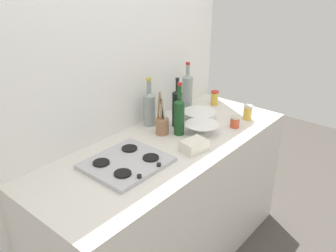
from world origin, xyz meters
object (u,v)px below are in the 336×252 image
(wine_bottle_mid_right, at_px, (187,91))
(butter_dish, at_px, (194,146))
(mixing_bowl, at_px, (202,128))
(utensil_crock, at_px, (162,124))
(condiment_jar_spare, at_px, (248,112))
(condiment_jar_front, at_px, (215,98))
(stovetop_hob, at_px, (127,163))
(wine_bottle_mid_left, at_px, (177,107))
(plate_stack, at_px, (199,115))
(wine_bottle_rightmost, at_px, (149,107))
(condiment_jar_rear, at_px, (235,122))
(wine_bottle_leftmost, at_px, (179,115))

(wine_bottle_mid_right, distance_m, butter_dish, 0.66)
(mixing_bowl, relative_size, utensil_crock, 0.75)
(butter_dish, xyz_separation_m, condiment_jar_spare, (0.62, -0.01, 0.02))
(condiment_jar_front, bearing_deg, utensil_crock, -177.43)
(stovetop_hob, height_order, butter_dish, butter_dish)
(wine_bottle_mid_left, bearing_deg, condiment_jar_front, 2.49)
(plate_stack, bearing_deg, wine_bottle_mid_right, 64.04)
(condiment_jar_spare, bearing_deg, stovetop_hob, 168.69)
(wine_bottle_rightmost, bearing_deg, wine_bottle_mid_right, -3.60)
(condiment_jar_rear, bearing_deg, condiment_jar_spare, 0.22)
(utensil_crock, bearing_deg, wine_bottle_mid_right, 16.75)
(plate_stack, distance_m, mixing_bowl, 0.25)
(wine_bottle_mid_right, relative_size, condiment_jar_rear, 4.62)
(wine_bottle_mid_left, bearing_deg, butter_dish, -125.43)
(stovetop_hob, distance_m, wine_bottle_mid_right, 0.90)
(wine_bottle_mid_right, xyz_separation_m, condiment_jar_front, (0.22, -0.10, -0.09))
(stovetop_hob, height_order, condiment_jar_front, condiment_jar_front)
(butter_dish, relative_size, condiment_jar_spare, 1.46)
(stovetop_hob, distance_m, condiment_jar_rear, 0.84)
(utensil_crock, height_order, condiment_jar_front, utensil_crock)
(wine_bottle_mid_right, bearing_deg, butter_dish, -138.92)
(wine_bottle_rightmost, bearing_deg, condiment_jar_front, -11.84)
(wine_bottle_leftmost, relative_size, wine_bottle_mid_right, 0.96)
(mixing_bowl, bearing_deg, condiment_jar_rear, -25.15)
(plate_stack, relative_size, wine_bottle_mid_right, 0.67)
(plate_stack, bearing_deg, stovetop_hob, -175.10)
(wine_bottle_rightmost, relative_size, mixing_bowl, 1.50)
(condiment_jar_rear, bearing_deg, mixing_bowl, 154.85)
(plate_stack, height_order, condiment_jar_front, condiment_jar_front)
(mixing_bowl, height_order, condiment_jar_spare, condiment_jar_spare)
(wine_bottle_mid_left, relative_size, mixing_bowl, 1.52)
(wine_bottle_rightmost, relative_size, condiment_jar_spare, 3.21)
(stovetop_hob, height_order, wine_bottle_mid_left, wine_bottle_mid_left)
(plate_stack, relative_size, wine_bottle_leftmost, 0.70)
(mixing_bowl, bearing_deg, utensil_crock, 129.09)
(stovetop_hob, height_order, wine_bottle_leftmost, wine_bottle_leftmost)
(stovetop_hob, distance_m, butter_dish, 0.41)
(wine_bottle_mid_left, bearing_deg, wine_bottle_leftmost, -135.37)
(plate_stack, height_order, butter_dish, butter_dish)
(stovetop_hob, relative_size, plate_stack, 1.76)
(wine_bottle_leftmost, height_order, wine_bottle_mid_right, wine_bottle_mid_right)
(condiment_jar_front, bearing_deg, condiment_jar_spare, -104.84)
(wine_bottle_leftmost, xyz_separation_m, utensil_crock, (-0.07, 0.09, -0.06))
(utensil_crock, bearing_deg, wine_bottle_rightmost, 71.73)
(plate_stack, relative_size, butter_dish, 1.61)
(wine_bottle_mid_left, relative_size, utensil_crock, 1.14)
(wine_bottle_leftmost, xyz_separation_m, wine_bottle_rightmost, (-0.02, 0.24, -0.00))
(wine_bottle_leftmost, relative_size, wine_bottle_rightmost, 1.05)
(wine_bottle_leftmost, height_order, condiment_jar_rear, wine_bottle_leftmost)
(wine_bottle_leftmost, bearing_deg, wine_bottle_mid_right, 30.56)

